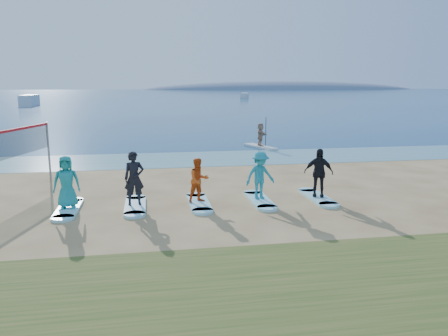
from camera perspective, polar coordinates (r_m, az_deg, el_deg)
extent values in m
plane|color=tan|center=(14.68, 6.21, -5.53)|extent=(600.00, 600.00, 0.00)
plane|color=teal|center=(24.68, -0.51, 1.31)|extent=(600.00, 600.00, 0.00)
plane|color=navy|center=(173.61, -8.68, 9.48)|extent=(600.00, 600.00, 0.00)
ellipsoid|color=slate|center=(328.78, 7.77, 10.15)|extent=(220.00, 56.00, 18.00)
cylinder|color=gray|center=(20.83, -21.93, 2.17)|extent=(0.09, 0.09, 2.50)
cube|color=silver|center=(28.93, 4.77, 2.80)|extent=(1.67, 3.06, 0.12)
imported|color=tan|center=(28.82, 4.79, 4.39)|extent=(0.56, 1.42, 1.49)
cube|color=silver|center=(90.80, -24.03, 7.41)|extent=(2.51, 7.60, 2.07)
cube|color=silver|center=(128.87, 2.68, 9.11)|extent=(3.60, 5.97, 1.47)
cube|color=#A4F4FF|center=(15.50, -19.66, -5.05)|extent=(0.70, 2.20, 0.09)
imported|color=teal|center=(15.29, -19.88, -1.73)|extent=(0.89, 0.61, 1.75)
cube|color=#A4F4FF|center=(15.27, -11.51, -4.85)|extent=(0.70, 2.20, 0.09)
imported|color=black|center=(15.04, -11.65, -1.33)|extent=(0.72, 0.53, 1.83)
cube|color=#A4F4FF|center=(15.35, -3.29, -4.56)|extent=(0.70, 2.20, 0.09)
imported|color=#DA5216|center=(15.16, -3.32, -1.59)|extent=(0.90, 0.80, 1.54)
cube|color=#A4F4FF|center=(15.74, 4.68, -4.19)|extent=(0.70, 2.20, 0.09)
imported|color=teal|center=(15.53, 4.73, -0.97)|extent=(1.23, 0.88, 1.71)
cube|color=#A4F4FF|center=(16.42, 12.11, -3.76)|extent=(0.70, 2.20, 0.09)
imported|color=black|center=(16.21, 12.25, -0.59)|extent=(1.12, 0.77, 1.77)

